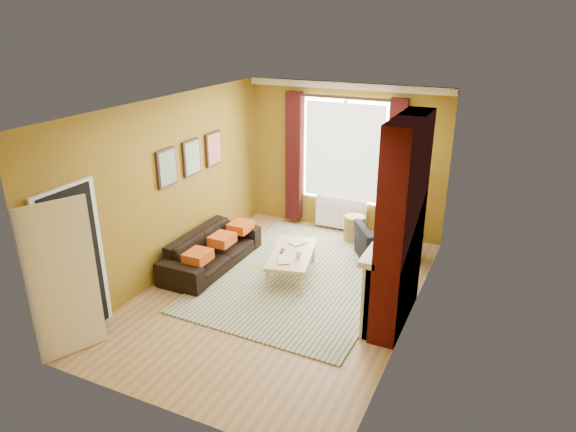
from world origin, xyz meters
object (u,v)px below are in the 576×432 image
(armchair, at_px, (387,243))
(coffee_table, at_px, (292,255))
(sofa, at_px, (212,250))
(wicker_stool, at_px, (354,228))
(floor_lamp, at_px, (421,187))

(armchair, distance_m, coffee_table, 1.72)
(sofa, height_order, wicker_stool, sofa)
(armchair, bearing_deg, sofa, -3.72)
(wicker_stool, distance_m, floor_lamp, 1.45)
(wicker_stool, bearing_deg, coffee_table, -104.68)
(sofa, bearing_deg, floor_lamp, -54.21)
(armchair, xyz_separation_m, coffee_table, (-1.21, -1.23, 0.07))
(sofa, bearing_deg, armchair, -60.12)
(sofa, relative_size, wicker_stool, 4.15)
(sofa, bearing_deg, coffee_table, -80.06)
(floor_lamp, bearing_deg, sofa, -144.45)
(sofa, bearing_deg, wicker_stool, -42.16)
(coffee_table, distance_m, floor_lamp, 2.56)
(armchair, bearing_deg, wicker_stool, -68.81)
(coffee_table, relative_size, floor_lamp, 0.93)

